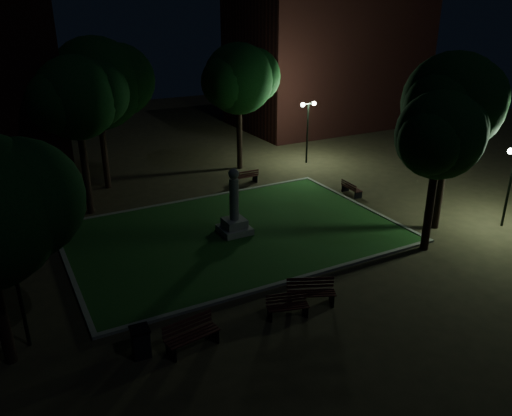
{
  "coord_description": "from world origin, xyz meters",
  "views": [
    {
      "loc": [
        -9.37,
        -17.57,
        10.14
      ],
      "look_at": [
        0.63,
        1.0,
        1.58
      ],
      "focal_mm": 35.0,
      "sensor_mm": 36.0,
      "label": 1
    }
  ],
  "objects_px": {
    "bench_near_left": "(287,306)",
    "bench_far_side": "(246,177)",
    "monument": "(234,216)",
    "bench_right_side": "(351,189)",
    "bench_near_right": "(311,293)",
    "trash_bin": "(141,342)",
    "bench_west_near": "(191,335)"
  },
  "relations": [
    {
      "from": "monument",
      "to": "bench_west_near",
      "type": "bearing_deg",
      "value": -125.15
    },
    {
      "from": "bench_near_left",
      "to": "bench_right_side",
      "type": "distance_m",
      "value": 12.88
    },
    {
      "from": "bench_near_right",
      "to": "bench_far_side",
      "type": "relative_size",
      "value": 1.16
    },
    {
      "from": "bench_near_right",
      "to": "bench_right_side",
      "type": "bearing_deg",
      "value": 68.98
    },
    {
      "from": "bench_near_right",
      "to": "trash_bin",
      "type": "height_order",
      "value": "trash_bin"
    },
    {
      "from": "monument",
      "to": "bench_near_left",
      "type": "relative_size",
      "value": 2.06
    },
    {
      "from": "bench_far_side",
      "to": "bench_near_left",
      "type": "bearing_deg",
      "value": 68.42
    },
    {
      "from": "bench_near_right",
      "to": "bench_near_left",
      "type": "bearing_deg",
      "value": -142.95
    },
    {
      "from": "bench_near_left",
      "to": "bench_right_side",
      "type": "bearing_deg",
      "value": 58.23
    },
    {
      "from": "bench_near_right",
      "to": "bench_right_side",
      "type": "xyz_separation_m",
      "value": [
        8.43,
        8.32,
        -0.07
      ]
    },
    {
      "from": "monument",
      "to": "bench_right_side",
      "type": "height_order",
      "value": "monument"
    },
    {
      "from": "bench_far_side",
      "to": "trash_bin",
      "type": "distance_m",
      "value": 16.54
    },
    {
      "from": "bench_far_side",
      "to": "trash_bin",
      "type": "bearing_deg",
      "value": 51.2
    },
    {
      "from": "bench_near_left",
      "to": "bench_far_side",
      "type": "bearing_deg",
      "value": 85.13
    },
    {
      "from": "bench_near_left",
      "to": "bench_west_near",
      "type": "bearing_deg",
      "value": -162.75
    },
    {
      "from": "bench_right_side",
      "to": "bench_far_side",
      "type": "height_order",
      "value": "bench_far_side"
    },
    {
      "from": "bench_far_side",
      "to": "trash_bin",
      "type": "height_order",
      "value": "trash_bin"
    },
    {
      "from": "bench_near_right",
      "to": "bench_far_side",
      "type": "distance_m",
      "value": 13.59
    },
    {
      "from": "trash_bin",
      "to": "bench_near_left",
      "type": "bearing_deg",
      "value": -3.47
    },
    {
      "from": "bench_right_side",
      "to": "trash_bin",
      "type": "xyz_separation_m",
      "value": [
        -14.73,
        -8.28,
        0.13
      ]
    },
    {
      "from": "bench_near_right",
      "to": "monument",
      "type": "bearing_deg",
      "value": 112.79
    },
    {
      "from": "bench_west_near",
      "to": "monument",
      "type": "bearing_deg",
      "value": 46.63
    },
    {
      "from": "monument",
      "to": "bench_near_right",
      "type": "bearing_deg",
      "value": -91.55
    },
    {
      "from": "bench_near_right",
      "to": "bench_right_side",
      "type": "height_order",
      "value": "bench_near_right"
    },
    {
      "from": "monument",
      "to": "bench_west_near",
      "type": "height_order",
      "value": "monument"
    },
    {
      "from": "bench_near_left",
      "to": "bench_far_side",
      "type": "relative_size",
      "value": 0.99
    },
    {
      "from": "monument",
      "to": "bench_far_side",
      "type": "height_order",
      "value": "monument"
    },
    {
      "from": "bench_west_near",
      "to": "trash_bin",
      "type": "height_order",
      "value": "trash_bin"
    },
    {
      "from": "bench_west_near",
      "to": "trash_bin",
      "type": "relative_size",
      "value": 1.84
    },
    {
      "from": "bench_near_left",
      "to": "bench_far_side",
      "type": "xyz_separation_m",
      "value": [
        5.16,
        13.25,
        0.03
      ]
    },
    {
      "from": "bench_near_right",
      "to": "bench_far_side",
      "type": "height_order",
      "value": "bench_near_right"
    },
    {
      "from": "bench_near_right",
      "to": "bench_right_side",
      "type": "distance_m",
      "value": 11.85
    }
  ]
}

